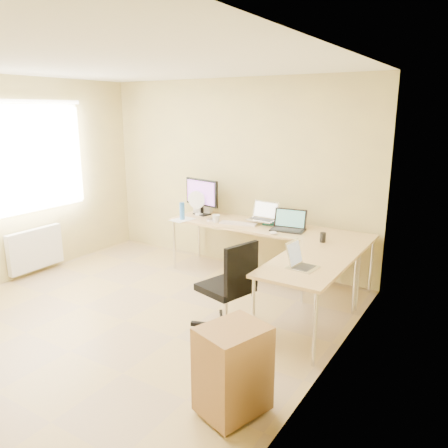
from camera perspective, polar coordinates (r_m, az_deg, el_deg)
The scene contains 24 objects.
floor at distance 4.91m, azimuth -12.62°, elevation -12.12°, with size 4.50×4.50×0.00m, color tan.
ceiling at distance 4.43m, azimuth -14.57°, elevation 19.60°, with size 4.50×4.50×0.00m, color white.
wall_back at distance 6.25m, azimuth 1.33°, elevation 6.46°, with size 4.50×4.50×0.00m, color #CCBC6A.
wall_right at distance 3.37m, azimuth 12.53°, elevation -0.87°, with size 4.50×4.50×0.00m, color #CCBC6A.
desk_main at distance 5.78m, azimuth 5.43°, elevation -3.79°, with size 2.65×0.70×0.73m, color tan.
desk_return at distance 4.56m, azimuth 10.78°, elevation -9.13°, with size 0.70×1.30×0.73m, color tan.
monitor at distance 6.25m, azimuth -2.89°, elevation 3.53°, with size 0.60×0.19×0.51m, color black.
book_stack at distance 5.85m, azimuth 6.32°, elevation 0.38°, with size 0.22×0.30×0.05m, color #197777.
laptop_center at distance 5.75m, azimuth 4.97°, elevation 1.63°, with size 0.37×0.28×0.24m, color silver.
laptop_black at distance 5.48m, azimuth 8.28°, elevation 0.47°, with size 0.41×0.30×0.26m, color black.
keyboard at distance 5.75m, azimuth 1.86°, elevation 0.06°, with size 0.49×0.14×0.02m, color beige.
mouse at distance 5.31m, azimuth 6.42°, elevation -1.14°, with size 0.10×0.07×0.04m, color white.
mug at distance 5.84m, azimuth -1.03°, elevation 0.70°, with size 0.11×0.11×0.10m, color silver.
cd_stack at distance 5.94m, azimuth -1.69°, elevation 0.55°, with size 0.11×0.11×0.03m, color silver.
water_bottle at distance 5.99m, azimuth -5.43°, elevation 1.66°, with size 0.07×0.07×0.24m, color #3472C6.
papers at distance 6.01m, azimuth -5.40°, elevation 0.57°, with size 0.22×0.31×0.01m, color silver.
white_box at distance 6.40m, azimuth -2.71°, elevation 1.84°, with size 0.24×0.18×0.09m, color white.
desk_fan at distance 6.25m, azimuth -3.26°, elevation 2.62°, with size 0.25×0.25×0.32m, color white.
black_cup at distance 5.08m, azimuth 12.65°, elevation -1.70°, with size 0.07×0.07×0.11m, color black.
laptop_return at distance 4.21m, azimuth 10.21°, elevation -4.36°, with size 0.24×0.30×0.20m, color silver.
office_chair at distance 4.41m, azimuth 0.17°, elevation -7.80°, with size 0.58×0.58×0.97m, color black.
cabinet at distance 3.35m, azimuth 1.15°, elevation -18.23°, with size 0.38×0.47×0.66m, color olive.
radiator at distance 6.51m, azimuth -23.19°, elevation -2.99°, with size 0.09×0.80×0.55m, color white.
window at distance 6.29m, azimuth -24.38°, elevation 7.54°, with size 0.10×1.80×1.40m, color white.
Camera 1 is at (3.16, -3.07, 2.17)m, focal length 35.39 mm.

